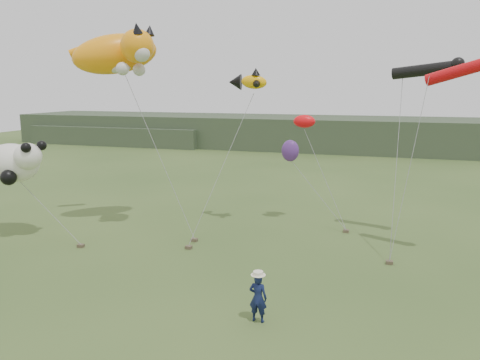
% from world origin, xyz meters
% --- Properties ---
extents(ground, '(120.00, 120.00, 0.00)m').
position_xyz_m(ground, '(0.00, 0.00, 0.00)').
color(ground, '#385123').
rests_on(ground, ground).
extents(headland, '(90.00, 13.00, 4.00)m').
position_xyz_m(headland, '(-3.11, 44.69, 1.92)').
color(headland, '#2D3D28').
rests_on(headland, ground).
extents(festival_attendant, '(0.62, 0.42, 1.68)m').
position_xyz_m(festival_attendant, '(1.96, -2.02, 0.84)').
color(festival_attendant, '#111A41').
rests_on(festival_attendant, ground).
extents(sandbag_anchors, '(14.75, 6.64, 0.16)m').
position_xyz_m(sandbag_anchors, '(-0.96, 5.02, 0.08)').
color(sandbag_anchors, brown).
rests_on(sandbag_anchors, ground).
extents(cat_kite, '(6.09, 4.64, 2.81)m').
position_xyz_m(cat_kite, '(-8.12, 6.61, 9.51)').
color(cat_kite, orange).
rests_on(cat_kite, ground).
extents(fish_kite, '(2.34, 1.55, 1.17)m').
position_xyz_m(fish_kite, '(-1.69, 8.77, 8.02)').
color(fish_kite, '#FAAF08').
rests_on(fish_kite, ground).
extents(tube_kites, '(4.43, 4.03, 1.34)m').
position_xyz_m(tube_kites, '(8.10, 7.99, 8.52)').
color(tube_kites, black).
rests_on(tube_kites, ground).
extents(panda_kite, '(3.59, 2.32, 2.23)m').
position_xyz_m(panda_kite, '(-12.58, 3.25, 3.90)').
color(panda_kite, white).
rests_on(panda_kite, ground).
extents(misc_kites, '(1.87, 0.89, 2.67)m').
position_xyz_m(misc_kites, '(0.77, 10.40, 4.87)').
color(misc_kites, '#FA0C12').
rests_on(misc_kites, ground).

